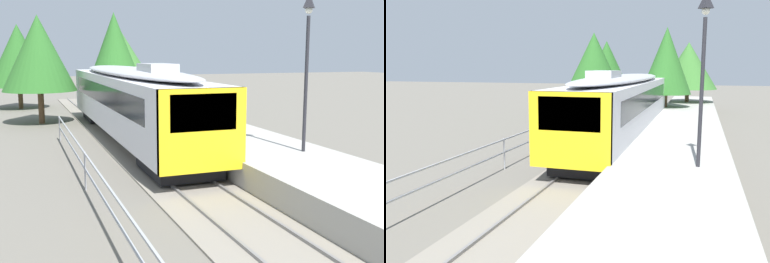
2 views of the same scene
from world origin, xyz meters
TOP-DOWN VIEW (x-y plane):
  - ground_plane at (-3.00, 22.00)m, footprint 160.00×160.00m
  - track_rails at (0.00, 22.00)m, footprint 3.20×60.00m
  - commuter_train at (0.00, 28.85)m, footprint 2.82×19.43m
  - station_platform at (3.25, 22.00)m, footprint 3.90×60.00m
  - platform_lamp_mid_platform at (4.06, 20.03)m, footprint 0.34×0.34m
  - tree_behind_carpark at (-4.93, 45.61)m, footprint 4.74×4.74m
  - tree_behind_station_far at (2.87, 44.42)m, footprint 5.11×5.11m
  - tree_distant_left at (-3.81, 36.59)m, footprint 4.46×4.46m
  - tree_distant_centre at (1.36, 39.23)m, footprint 3.96×3.96m

SIDE VIEW (x-z plane):
  - ground_plane at x=-3.00m, z-range 0.00..0.00m
  - track_rails at x=0.00m, z-range -0.04..0.10m
  - station_platform at x=3.25m, z-range 0.00..0.90m
  - commuter_train at x=0.00m, z-range 0.28..4.02m
  - tree_behind_carpark at x=-4.93m, z-range 0.87..7.44m
  - tree_behind_station_far at x=2.87m, z-range 1.04..7.28m
  - tree_distant_left at x=-3.81m, z-range 1.00..7.61m
  - tree_distant_centre at x=1.36m, z-range 0.96..8.08m
  - platform_lamp_mid_platform at x=4.06m, z-range 1.95..7.30m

